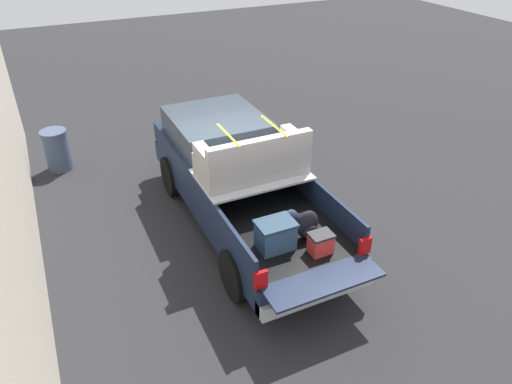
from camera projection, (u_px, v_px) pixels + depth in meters
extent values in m
plane|color=#262628|center=(243.00, 225.00, 9.51)|extent=(40.00, 40.00, 0.00)
cube|color=#162138|center=(243.00, 198.00, 9.18)|extent=(5.50, 1.92, 0.44)
cube|color=black|center=(271.00, 220.00, 8.13)|extent=(2.80, 1.80, 0.04)
cube|color=#162138|center=(220.00, 223.00, 7.67)|extent=(2.80, 0.06, 0.50)
cube|color=#162138|center=(319.00, 196.00, 8.34)|extent=(2.80, 0.06, 0.50)
cube|color=#162138|center=(239.00, 173.00, 9.06)|extent=(0.06, 1.80, 0.50)
cube|color=#162138|center=(324.00, 281.00, 6.84)|extent=(0.55, 1.80, 0.04)
cube|color=#B2B2B7|center=(252.00, 174.00, 8.46)|extent=(1.25, 1.92, 0.04)
cube|color=#162138|center=(216.00, 148.00, 9.97)|extent=(2.30, 1.92, 0.50)
cube|color=#2D3842|center=(217.00, 127.00, 9.63)|extent=(1.94, 1.76, 0.51)
cube|color=#162138|center=(195.00, 126.00, 11.04)|extent=(0.40, 1.82, 0.38)
cube|color=#B2B2B7|center=(317.00, 292.00, 7.14)|extent=(0.24, 1.92, 0.24)
cube|color=red|center=(261.00, 280.00, 6.63)|extent=(0.06, 0.20, 0.28)
cube|color=red|center=(365.00, 246.00, 7.27)|extent=(0.06, 0.20, 0.28)
cylinder|color=black|center=(173.00, 176.00, 10.31)|extent=(0.86, 0.30, 0.86)
cylinder|color=black|center=(247.00, 159.00, 10.95)|extent=(0.86, 0.30, 0.86)
cylinder|color=black|center=(237.00, 274.00, 7.62)|extent=(0.86, 0.30, 0.86)
cylinder|color=black|center=(330.00, 245.00, 8.25)|extent=(0.86, 0.30, 0.86)
cube|color=#335170|center=(275.00, 236.00, 7.36)|extent=(0.40, 0.55, 0.42)
cube|color=#23394E|center=(276.00, 224.00, 7.24)|extent=(0.44, 0.59, 0.05)
ellipsoid|color=#283351|center=(290.00, 222.00, 7.63)|extent=(0.20, 0.32, 0.48)
ellipsoid|color=#283351|center=(293.00, 230.00, 7.58)|extent=(0.09, 0.22, 0.21)
ellipsoid|color=black|center=(307.00, 224.00, 7.56)|extent=(0.20, 0.38, 0.50)
ellipsoid|color=black|center=(311.00, 232.00, 7.52)|extent=(0.09, 0.27, 0.22)
cube|color=red|center=(320.00, 244.00, 7.30)|extent=(0.26, 0.34, 0.30)
cube|color=#262628|center=(321.00, 235.00, 7.21)|extent=(0.28, 0.36, 0.04)
cube|color=#9E9993|center=(252.00, 163.00, 8.34)|extent=(0.87, 1.88, 0.42)
cube|color=#9E9993|center=(261.00, 150.00, 7.85)|extent=(0.16, 1.88, 0.40)
cube|color=#9E9993|center=(204.00, 155.00, 7.91)|extent=(0.63, 0.20, 0.22)
cube|color=#9E9993|center=(293.00, 136.00, 8.52)|extent=(0.63, 0.20, 0.22)
cube|color=yellow|center=(228.00, 135.00, 7.86)|extent=(0.97, 0.03, 0.02)
cube|color=yellow|center=(274.00, 126.00, 8.17)|extent=(0.97, 0.03, 0.02)
cube|color=beige|center=(2.00, 166.00, 7.50)|extent=(11.70, 0.36, 3.91)
cylinder|color=#3F4C66|center=(57.00, 152.00, 11.25)|extent=(0.56, 0.56, 0.90)
cylinder|color=#3F4C66|center=(53.00, 133.00, 10.99)|extent=(0.60, 0.60, 0.08)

